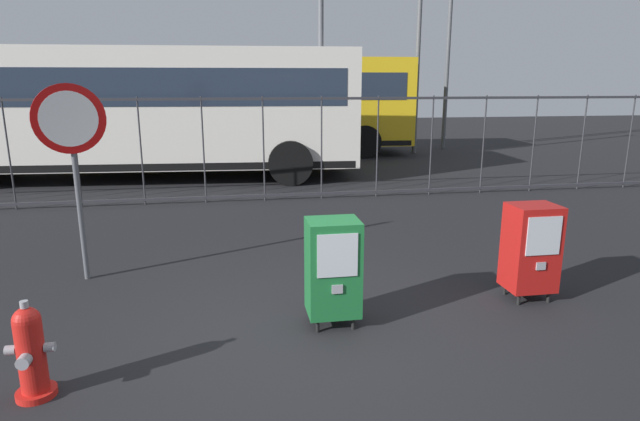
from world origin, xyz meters
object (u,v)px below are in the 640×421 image
(bus_near, at_px, (131,106))
(street_light_near_right, at_px, (450,8))
(newspaper_box_secondary, at_px, (333,267))
(fire_hydrant, at_px, (31,352))
(street_light_far_left, at_px, (420,1))
(newspaper_box_primary, at_px, (531,247))
(stop_sign, at_px, (72,142))
(bus_far, at_px, (243,101))

(bus_near, height_order, street_light_near_right, street_light_near_right)
(newspaper_box_secondary, bearing_deg, fire_hydrant, -161.40)
(bus_near, relative_size, street_light_far_left, 1.28)
(fire_hydrant, bearing_deg, newspaper_box_secondary, 18.60)
(newspaper_box_primary, relative_size, bus_near, 0.10)
(bus_near, relative_size, street_light_near_right, 1.30)
(fire_hydrant, bearing_deg, bus_near, 94.98)
(stop_sign, distance_m, bus_far, 11.03)
(newspaper_box_primary, xyz_separation_m, bus_near, (-5.31, 8.28, 1.14))
(bus_far, bearing_deg, bus_near, -121.58)
(newspaper_box_secondary, relative_size, street_light_far_left, 0.12)
(newspaper_box_primary, distance_m, stop_sign, 5.05)
(newspaper_box_secondary, distance_m, street_light_near_right, 15.06)
(stop_sign, bearing_deg, street_light_far_left, 53.42)
(bus_near, height_order, street_light_far_left, street_light_far_left)
(stop_sign, height_order, bus_near, bus_near)
(fire_hydrant, relative_size, stop_sign, 0.33)
(newspaper_box_primary, relative_size, bus_far, 0.10)
(fire_hydrant, height_order, stop_sign, stop_sign)
(bus_near, bearing_deg, stop_sign, -81.34)
(newspaper_box_primary, height_order, street_light_far_left, street_light_far_left)
(bus_far, bearing_deg, newspaper_box_secondary, -84.88)
(newspaper_box_secondary, xyz_separation_m, stop_sign, (-2.61, 1.64, 1.03))
(newspaper_box_primary, bearing_deg, stop_sign, 163.71)
(street_light_near_right, bearing_deg, bus_near, -155.38)
(fire_hydrant, distance_m, stop_sign, 2.75)
(fire_hydrant, distance_m, newspaper_box_primary, 4.63)
(fire_hydrant, relative_size, street_light_near_right, 0.09)
(bus_near, bearing_deg, street_light_near_right, 28.60)
(newspaper_box_secondary, bearing_deg, bus_far, 92.14)
(newspaper_box_primary, bearing_deg, bus_near, 122.70)
(fire_hydrant, height_order, bus_far, bus_far)
(stop_sign, bearing_deg, bus_near, 94.68)
(bus_far, xyz_separation_m, street_light_near_right, (6.96, 0.50, 2.97))
(street_light_near_right, bearing_deg, newspaper_box_secondary, -116.61)
(fire_hydrant, relative_size, newspaper_box_primary, 0.73)
(fire_hydrant, height_order, newspaper_box_secondary, newspaper_box_secondary)
(newspaper_box_primary, bearing_deg, newspaper_box_secondary, -173.29)
(stop_sign, distance_m, street_light_far_left, 13.27)
(newspaper_box_secondary, bearing_deg, street_light_far_left, 67.05)
(fire_hydrant, bearing_deg, street_light_near_right, 57.24)
(newspaper_box_primary, relative_size, street_light_near_right, 0.12)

